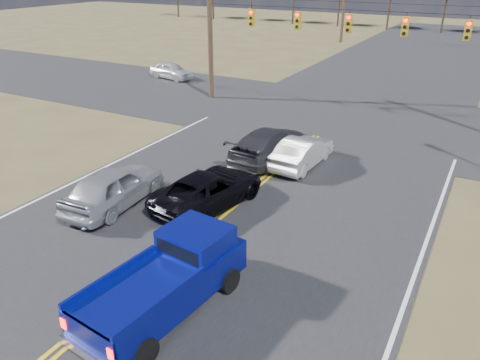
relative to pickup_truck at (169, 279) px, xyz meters
The scene contains 12 objects.
ground 1.77m from the pickup_truck, 155.81° to the left, with size 160.00×160.00×0.00m, color brown.
road_main 10.75m from the pickup_truck, 97.46° to the left, with size 14.00×120.00×0.02m, color #28282B.
road_cross 18.70m from the pickup_truck, 94.27° to the left, with size 120.00×12.00×0.02m, color #28282B.
signal_gantry 18.90m from the pickup_truck, 92.77° to the left, with size 19.60×4.83×10.00m.
utility_poles 18.20m from the pickup_truck, 94.51° to the left, with size 19.60×58.32×10.00m.
treeline 28.04m from the pickup_truck, 92.89° to the left, with size 87.00×117.80×7.40m.
pickup_truck is the anchor object (origin of this frame).
silver_suv 6.46m from the pickup_truck, 145.22° to the left, with size 1.81×4.51×1.54m, color #A8ABB0.
black_suv 5.84m from the pickup_truck, 112.46° to the left, with size 2.18×4.74×1.32m, color black.
white_car_queue 10.64m from the pickup_truck, 93.19° to the left, with size 1.40×4.01×1.32m, color silver.
dgrey_car_queue 10.85m from the pickup_truck, 101.65° to the left, with size 2.06×5.06×1.47m, color #313136.
cross_car_west 27.30m from the pickup_truck, 126.45° to the left, with size 3.77×1.52×1.28m, color silver.
Camera 1 is at (7.75, -8.34, 8.28)m, focal length 35.00 mm.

